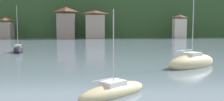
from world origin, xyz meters
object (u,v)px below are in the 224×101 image
shore_building_eastcentral (179,27)px  sailboat_mid_3 (192,62)px  shore_building_central (95,25)px  shore_building_westcentral (66,23)px  shore_building_west (6,28)px  sailboat_mid_0 (113,91)px  sailboat_far_6 (18,50)px

shore_building_eastcentral → sailboat_mid_3: size_ratio=0.94×
sailboat_mid_3 → shore_building_central: bearing=66.8°
shore_building_eastcentral → sailboat_mid_3: shore_building_eastcentral is taller
shore_building_westcentral → shore_building_west: bearing=179.6°
shore_building_west → sailboat_mid_0: shore_building_west is taller
shore_building_westcentral → sailboat_far_6: 46.51m
shore_building_west → shore_building_westcentral: size_ratio=0.69×
shore_building_westcentral → sailboat_mid_3: shore_building_westcentral is taller
sailboat_mid_0 → sailboat_mid_3: 14.59m
sailboat_mid_0 → shore_building_west: bearing=74.7°
sailboat_mid_0 → sailboat_far_6: (-13.74, 28.34, 0.09)m
shore_building_central → sailboat_far_6: size_ratio=1.20×
shore_building_west → sailboat_mid_0: bearing=-68.0°
shore_building_westcentral → shore_building_eastcentral: size_ratio=1.29×
shore_building_westcentral → sailboat_mid_0: (9.57, -74.39, -5.11)m
shore_building_westcentral → shore_building_central: shore_building_westcentral is taller
shore_building_westcentral → sailboat_far_6: shore_building_westcentral is taller
shore_building_central → sailboat_far_6: bearing=-107.6°
shore_building_westcentral → shore_building_eastcentral: bearing=-1.2°
shore_building_eastcentral → sailboat_mid_3: (-21.57, -62.77, -3.70)m
shore_building_westcentral → sailboat_far_6: size_ratio=1.33×
sailboat_mid_0 → sailboat_far_6: bearing=78.6°
sailboat_mid_0 → sailboat_mid_3: size_ratio=0.65×
shore_building_westcentral → sailboat_mid_3: 66.70m
sailboat_mid_3 → shore_building_west: bearing=90.5°
shore_building_westcentral → sailboat_mid_0: size_ratio=1.88×
shore_building_eastcentral → sailboat_mid_3: bearing=-109.0°
shore_building_central → sailboat_far_6: (-14.41, -45.31, -4.49)m
shore_building_eastcentral → sailboat_mid_0: bearing=-113.1°
shore_building_eastcentral → sailboat_far_6: bearing=-135.0°
sailboat_mid_3 → shore_building_westcentral: bearing=75.5°
sailboat_mid_3 → sailboat_far_6: bearing=111.8°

